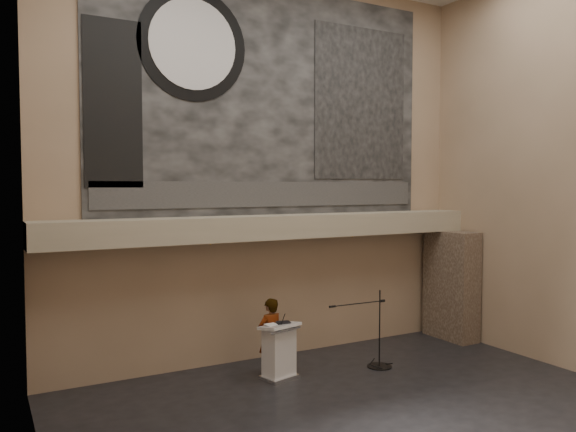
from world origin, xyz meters
TOP-DOWN VIEW (x-y plane):
  - floor at (0.00, 0.00)m, footprint 10.00×10.00m
  - wall_back at (0.00, 4.00)m, footprint 10.00×0.02m
  - wall_left at (-5.00, 0.00)m, footprint 0.02×8.00m
  - soffit at (0.00, 3.60)m, footprint 10.00×0.80m
  - sprinkler_left at (-1.60, 3.55)m, footprint 0.04×0.04m
  - sprinkler_right at (1.90, 3.55)m, footprint 0.04×0.04m
  - banner at (0.00, 3.97)m, footprint 8.00×0.05m
  - banner_text_strip at (0.00, 3.93)m, footprint 7.76×0.02m
  - banner_clock_rim at (-1.80, 3.93)m, footprint 2.30×0.02m
  - banner_clock_face at (-1.80, 3.91)m, footprint 1.84×0.02m
  - banner_building_print at (2.40, 3.93)m, footprint 2.60×0.02m
  - banner_brick_print at (-3.40, 3.93)m, footprint 1.10×0.02m
  - stone_pier at (4.65, 3.15)m, footprint 0.60×1.40m
  - lectern at (-0.55, 2.57)m, footprint 0.85×0.69m
  - binder at (-0.45, 2.57)m, footprint 0.31×0.27m
  - papers at (-0.69, 2.57)m, footprint 0.26×0.34m
  - speaker_person at (-0.59, 2.88)m, footprint 0.62×0.46m
  - mic_stand at (1.62, 2.21)m, footprint 1.50×0.52m

SIDE VIEW (x-z plane):
  - floor at x=0.00m, z-range 0.00..0.00m
  - mic_stand at x=1.62m, z-range -0.58..1.06m
  - lectern at x=-0.55m, z-range -0.02..1.12m
  - speaker_person at x=-0.59m, z-range 0.00..1.57m
  - papers at x=-0.69m, z-range 1.10..1.10m
  - binder at x=-0.45m, z-range 1.10..1.14m
  - stone_pier at x=4.65m, z-range 0.00..2.70m
  - sprinkler_left at x=-1.60m, z-range 2.64..2.70m
  - sprinkler_right at x=1.90m, z-range 2.64..2.70m
  - soffit at x=0.00m, z-range 2.70..3.20m
  - banner_text_strip at x=0.00m, z-range 3.38..3.93m
  - wall_back at x=0.00m, z-range 0.00..8.50m
  - wall_left at x=-5.00m, z-range 0.00..8.50m
  - banner_brick_print at x=-3.40m, z-range 3.80..7.00m
  - banner at x=0.00m, z-range 3.20..8.20m
  - banner_building_print at x=2.40m, z-range 4.00..7.60m
  - banner_clock_rim at x=-1.80m, z-range 5.55..7.85m
  - banner_clock_face at x=-1.80m, z-range 5.78..7.62m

